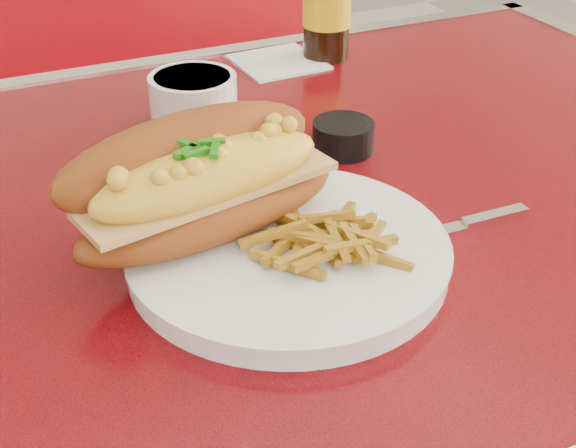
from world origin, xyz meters
name	(u,v)px	position (x,y,z in m)	size (l,w,h in m)	color
diner_table	(283,317)	(0.00, 0.00, 0.61)	(1.23, 0.83, 0.77)	red
booth_bench_far	(123,218)	(0.00, 0.81, 0.29)	(1.20, 0.51, 0.90)	maroon
dinner_plate	(288,253)	(-0.05, -0.12, 0.78)	(0.33, 0.33, 0.02)	white
mac_hoagie	(201,180)	(-0.10, -0.06, 0.84)	(0.27, 0.17, 0.11)	#8F4517
fries_pile	(320,238)	(-0.03, -0.14, 0.80)	(0.09, 0.09, 0.03)	#C48D21
fork	(212,215)	(-0.09, -0.05, 0.79)	(0.03, 0.16, 0.00)	silver
gravy_ramekin	(193,97)	(-0.03, 0.19, 0.80)	(0.11, 0.11, 0.06)	white
sauce_cup_right	(343,135)	(0.10, 0.05, 0.79)	(0.08, 0.08, 0.03)	black
knife	(456,227)	(0.11, -0.13, 0.77)	(0.19, 0.02, 0.01)	silver
paper_napkin	(278,62)	(0.14, 0.32, 0.77)	(0.11, 0.11, 0.00)	white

